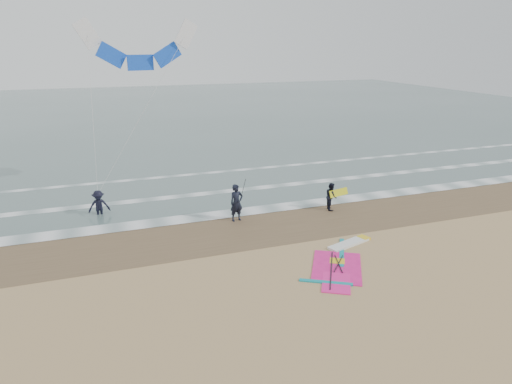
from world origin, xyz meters
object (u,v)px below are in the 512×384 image
object	(u,v)px
windsurf_rig	(341,260)
person_wading	(98,200)
person_standing	(237,203)
surf_kite	(139,49)
person_walking	(331,196)

from	to	relation	value
windsurf_rig	person_wading	size ratio (longest dim) A/B	2.79
person_standing	person_wading	bearing A→B (deg)	144.39
person_standing	person_wading	size ratio (longest dim) A/B	1.13
person_standing	surf_kite	bearing A→B (deg)	107.78
person_standing	person_wading	distance (m)	7.45
person_standing	surf_kite	world-z (taller)	surf_kite
windsurf_rig	person_walking	world-z (taller)	person_walking
windsurf_rig	surf_kite	bearing A→B (deg)	116.74
windsurf_rig	person_walking	xyz separation A→B (m)	(2.61, 5.79, 0.74)
windsurf_rig	person_wading	distance (m)	13.24
windsurf_rig	person_standing	xyz separation A→B (m)	(-2.82, 5.94, 0.95)
person_standing	surf_kite	distance (m)	10.81
windsurf_rig	person_wading	world-z (taller)	person_wading
person_standing	person_walking	distance (m)	5.43
windsurf_rig	person_standing	world-z (taller)	person_standing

